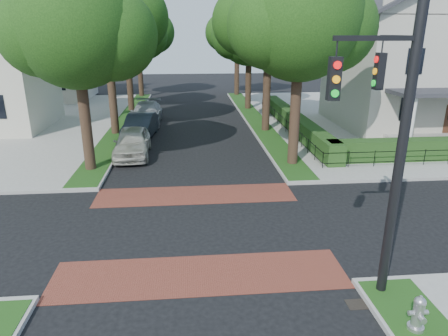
{
  "coord_description": "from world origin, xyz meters",
  "views": [
    {
      "loc": [
        -0.2,
        -13.78,
        7.08
      ],
      "look_at": [
        1.24,
        2.22,
        1.6
      ],
      "focal_mm": 32.0,
      "sensor_mm": 36.0,
      "label": 1
    }
  ],
  "objects": [
    {
      "name": "ground",
      "position": [
        0.0,
        0.0,
        0.0
      ],
      "size": [
        120.0,
        120.0,
        0.0
      ],
      "primitive_type": "plane",
      "color": "black",
      "rests_on": "ground"
    },
    {
      "name": "sidewalk_ne",
      "position": [
        19.5,
        19.0,
        0.07
      ],
      "size": [
        30.0,
        30.0,
        0.15
      ],
      "primitive_type": "cube",
      "color": "gray",
      "rests_on": "ground"
    },
    {
      "name": "crosswalk_far",
      "position": [
        0.0,
        3.2,
        0.01
      ],
      "size": [
        9.0,
        2.2,
        0.01
      ],
      "primitive_type": "cube",
      "color": "brown",
      "rests_on": "ground"
    },
    {
      "name": "crosswalk_near",
      "position": [
        0.0,
        -3.2,
        0.01
      ],
      "size": [
        9.0,
        2.2,
        0.01
      ],
      "primitive_type": "cube",
      "color": "brown",
      "rests_on": "ground"
    },
    {
      "name": "storm_drain",
      "position": [
        4.3,
        -5.0,
        0.01
      ],
      "size": [
        0.65,
        0.45,
        0.01
      ],
      "primitive_type": "cube",
      "color": "black",
      "rests_on": "ground"
    },
    {
      "name": "grass_strip_ne",
      "position": [
        5.4,
        19.1,
        0.16
      ],
      "size": [
        1.6,
        29.8,
        0.02
      ],
      "primitive_type": "cube",
      "color": "#1F3F12",
      "rests_on": "sidewalk_ne"
    },
    {
      "name": "grass_strip_nw",
      "position": [
        -5.4,
        19.1,
        0.16
      ],
      "size": [
        1.6,
        29.8,
        0.02
      ],
      "primitive_type": "cube",
      "color": "#1F3F12",
      "rests_on": "sidewalk_nw"
    },
    {
      "name": "tree_right_near",
      "position": [
        5.6,
        7.24,
        7.63
      ],
      "size": [
        7.75,
        6.67,
        10.66
      ],
      "color": "black",
      "rests_on": "sidewalk_ne"
    },
    {
      "name": "tree_right_mid",
      "position": [
        5.61,
        15.25,
        7.99
      ],
      "size": [
        8.25,
        7.09,
        11.22
      ],
      "color": "black",
      "rests_on": "sidewalk_ne"
    },
    {
      "name": "tree_right_far",
      "position": [
        5.6,
        24.22,
        6.91
      ],
      "size": [
        7.25,
        6.23,
        9.74
      ],
      "color": "black",
      "rests_on": "sidewalk_ne"
    },
    {
      "name": "tree_right_back",
      "position": [
        5.6,
        33.23,
        7.27
      ],
      "size": [
        7.5,
        6.45,
        10.2
      ],
      "color": "black",
      "rests_on": "sidewalk_ne"
    },
    {
      "name": "tree_left_near",
      "position": [
        -5.4,
        7.23,
        7.27
      ],
      "size": [
        7.5,
        6.45,
        10.2
      ],
      "color": "black",
      "rests_on": "sidewalk_nw"
    },
    {
      "name": "tree_left_mid",
      "position": [
        -5.39,
        15.24,
        8.34
      ],
      "size": [
        8.0,
        6.88,
        11.48
      ],
      "color": "black",
      "rests_on": "sidewalk_nw"
    },
    {
      "name": "tree_left_far",
      "position": [
        -5.4,
        24.22,
        7.12
      ],
      "size": [
        7.0,
        6.02,
        9.86
      ],
      "color": "black",
      "rests_on": "sidewalk_nw"
    },
    {
      "name": "tree_left_back",
      "position": [
        -5.4,
        33.24,
        7.41
      ],
      "size": [
        7.75,
        6.66,
        10.44
      ],
      "color": "black",
      "rests_on": "sidewalk_nw"
    },
    {
      "name": "hedge_main_road",
      "position": [
        7.7,
        15.0,
        0.75
      ],
      "size": [
        1.0,
        18.0,
        1.2
      ],
      "primitive_type": "cube",
      "color": "#1F4317",
      "rests_on": "sidewalk_ne"
    },
    {
      "name": "fence_main_road",
      "position": [
        6.9,
        15.0,
        0.6
      ],
      "size": [
        0.06,
        18.0,
        0.9
      ],
      "primitive_type": null,
      "color": "black",
      "rests_on": "sidewalk_ne"
    },
    {
      "name": "house_victorian",
      "position": [
        17.51,
        15.92,
        6.02
      ],
      "size": [
        13.0,
        13.05,
        12.48
      ],
      "color": "beige",
      "rests_on": "sidewalk_ne"
    },
    {
      "name": "house_left_far",
      "position": [
        -15.49,
        31.99,
        5.04
      ],
      "size": [
        10.0,
        9.0,
        10.14
      ],
      "color": "beige",
      "rests_on": "sidewalk_nw"
    },
    {
      "name": "traffic_signal",
      "position": [
        4.89,
        -4.41,
        4.71
      ],
      "size": [
        2.17,
        2.0,
        8.0
      ],
      "color": "black",
      "rests_on": "sidewalk_se"
    },
    {
      "name": "parked_car_front",
      "position": [
        -3.6,
        9.67,
        0.86
      ],
      "size": [
        2.2,
        5.09,
        1.71
      ],
      "primitive_type": "imported",
      "rotation": [
        0.0,
        0.0,
        0.04
      ],
      "color": "#B2B0A1",
      "rests_on": "ground"
    },
    {
      "name": "parked_car_middle",
      "position": [
        -3.6,
        14.13,
        0.84
      ],
      "size": [
        2.28,
        5.24,
        1.67
      ],
      "primitive_type": "imported",
      "rotation": [
        0.0,
        0.0,
        -0.1
      ],
      "color": "black",
      "rests_on": "ground"
    },
    {
      "name": "parked_car_rear",
      "position": [
        -3.6,
        18.69,
        0.85
      ],
      "size": [
        2.38,
        5.85,
        1.7
      ],
      "primitive_type": "imported",
      "rotation": [
        0.0,
        0.0,
        -0.0
      ],
      "color": "gray",
      "rests_on": "ground"
    },
    {
      "name": "fire_hydrant",
      "position": [
        5.2,
        -6.24,
        0.61
      ],
      "size": [
        0.52,
        0.55,
        0.97
      ],
      "rotation": [
        0.0,
        0.0,
        0.4
      ],
      "color": "#A0A0A2",
      "rests_on": "sidewalk_se"
    }
  ]
}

